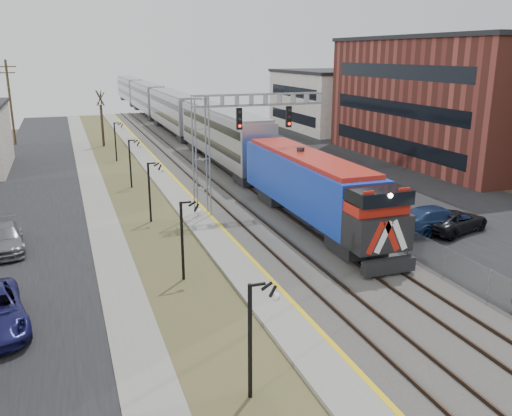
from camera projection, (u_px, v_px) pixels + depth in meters
name	position (u px, v px, depth m)	size (l,w,h in m)	color
street_west	(33.00, 205.00, 39.49)	(7.00, 120.00, 0.04)	black
sidewalk	(97.00, 200.00, 40.94)	(2.00, 120.00, 0.08)	gray
grass_median	(137.00, 197.00, 41.91)	(4.00, 120.00, 0.06)	brown
platform	(175.00, 192.00, 42.85)	(2.00, 120.00, 0.24)	gray
ballast_bed	(235.00, 187.00, 44.47)	(8.00, 120.00, 0.20)	#595651
parking_lot	(363.00, 177.00, 48.36)	(16.00, 120.00, 0.04)	black
platform_edge	(186.00, 190.00, 43.10)	(0.24, 120.00, 0.01)	gold
track_near	(212.00, 187.00, 43.78)	(1.58, 120.00, 0.15)	#2D2119
track_far	(252.00, 184.00, 44.90)	(1.58, 120.00, 0.15)	#2D2119
train	(169.00, 110.00, 76.46)	(3.00, 108.65, 5.33)	#163AB9
signal_gantry	(226.00, 134.00, 35.71)	(9.00, 1.07, 8.15)	gray
lampposts	(181.00, 240.00, 26.23)	(0.14, 62.14, 4.00)	black
fence	(283.00, 175.00, 45.63)	(0.04, 120.00, 1.60)	gray
bare_trees	(15.00, 161.00, 41.92)	(12.30, 42.30, 5.95)	#382D23
car_lot_c	(454.00, 221.00, 33.54)	(2.25, 4.88, 1.35)	black
car_lot_d	(437.00, 220.00, 33.45)	(2.25, 5.54, 1.61)	navy
car_lot_e	(343.00, 176.00, 45.57)	(1.87, 4.64, 1.58)	slate
car_lot_f	(277.00, 156.00, 54.93)	(1.48, 4.26, 1.40)	#0B3A16
car_street_b	(4.00, 239.00, 30.29)	(2.01, 4.94, 1.43)	slate
car_lot_g	(289.00, 155.00, 55.23)	(1.75, 4.35, 1.48)	white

